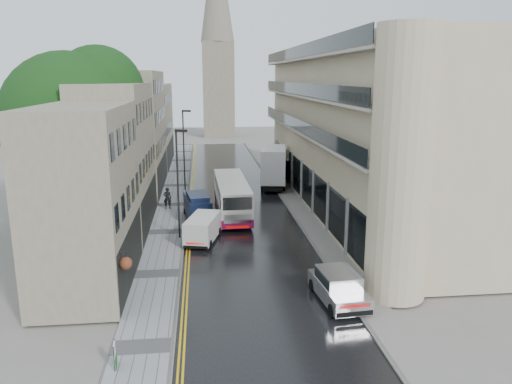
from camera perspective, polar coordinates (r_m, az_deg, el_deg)
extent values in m
plane|color=slate|center=(21.20, 3.31, -20.13)|extent=(200.00, 200.00, 0.00)
cube|color=black|center=(46.54, -2.30, -1.35)|extent=(9.00, 85.00, 0.02)
cube|color=gray|center=(46.51, -9.51, -1.47)|extent=(2.70, 85.00, 0.12)
cube|color=slate|center=(47.20, 4.25, -1.11)|extent=(1.80, 85.00, 0.12)
imported|color=black|center=(44.78, -10.10, -0.69)|extent=(0.76, 0.54, 1.95)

